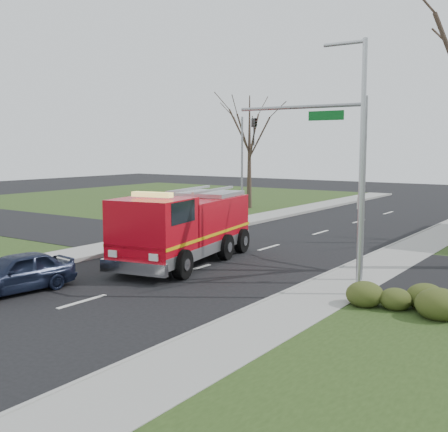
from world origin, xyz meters
The scene contains 10 objects.
ground centered at (0.00, 0.00, 0.00)m, with size 120.00×120.00×0.00m, color black.
sidewalk_right centered at (6.20, 0.00, 0.07)m, with size 2.40×80.00×0.15m, color gray.
sidewalk_left centered at (-6.20, 0.00, 0.07)m, with size 2.40×80.00×0.15m, color gray.
hedge_corner centered at (9.00, -1.00, 0.58)m, with size 2.80×2.00×0.90m, color #303C16.
bare_tree_left centered at (-10.00, 20.00, 5.56)m, with size 4.50×4.50×9.00m.
traffic_signal_mast centered at (5.21, 1.50, 4.71)m, with size 5.29×0.18×6.80m.
streetlight_pole centered at (7.14, -0.50, 4.55)m, with size 1.48×0.16×8.40m.
utility_pole_far centered at (-6.80, 14.00, 3.50)m, with size 0.14×0.14×7.00m, color gray.
fire_engine centered at (-1.14, 0.68, 1.48)m, with size 4.34×8.48×3.27m.
parked_car_maroon centered at (-2.80, -6.47, 0.69)m, with size 1.64×4.08×1.39m, color #171D33.
Camera 1 is at (13.90, -17.93, 5.00)m, focal length 45.00 mm.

